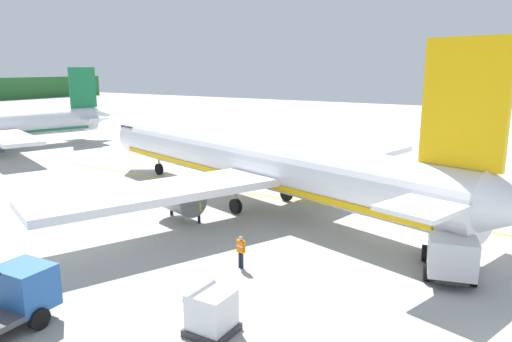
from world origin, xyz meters
The scene contains 8 objects.
airliner_foreground centered at (12.26, 20.46, 3.39)m, with size 34.19×40.94×11.90m.
service_truck_fuel centered at (-8.82, 18.87, 1.17)m, with size 7.00×2.75×2.71m.
service_truck_baggage centered at (7.10, 5.14, 1.40)m, with size 6.13×3.49×2.40m.
cargo_container_near centered at (-4.36, 11.78, 0.89)m, with size 1.82×1.82×1.90m.
crew_marshaller centered at (6.74, 23.97, 1.04)m, with size 0.62×0.31×1.76m.
crew_loader_left centered at (6.35, 21.11, 1.05)m, with size 0.44×0.55×1.77m.
crew_loader_right centered at (1.63, 14.43, 1.05)m, with size 0.30×0.62×1.77m.
apron_guide_line centered at (14.92, 16.01, 0.01)m, with size 0.30×60.00×0.01m, color yellow.
Camera 1 is at (-18.31, 0.74, 10.43)m, focal length 34.19 mm.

